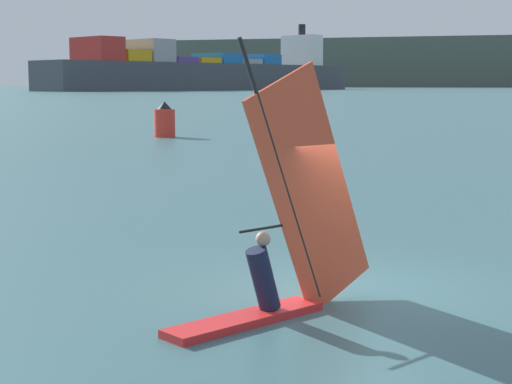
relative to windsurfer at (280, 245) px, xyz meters
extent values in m
plane|color=#386066|center=(1.19, 1.40, -1.05)|extent=(4000.00, 4000.00, 0.00)
cube|color=red|center=(-0.53, -0.49, -0.99)|extent=(2.35, 2.22, 0.12)
cylinder|color=black|center=(0.00, 0.00, 1.04)|extent=(1.30, 1.20, 3.96)
cube|color=#E54C2D|center=(0.46, 0.42, 0.75)|extent=(2.07, 1.91, 3.92)
cylinder|color=black|center=(-0.06, -0.05, 0.30)|extent=(1.12, 1.03, 0.04)
cylinder|color=#191E38|center=(-0.27, -0.25, -0.45)|extent=(0.65, 0.64, 1.00)
sphere|color=tan|center=(-0.27, -0.25, 0.15)|extent=(0.22, 0.22, 0.22)
cube|color=#3F444C|center=(-23.94, 401.58, 5.46)|extent=(147.78, 150.78, 13.02)
cube|color=silver|center=(24.96, 451.81, 20.30)|extent=(23.05, 22.82, 16.66)
cylinder|color=black|center=(24.96, 451.81, 31.63)|extent=(4.00, 4.00, 6.00)
cube|color=#1E66AD|center=(-0.09, 426.08, 14.57)|extent=(26.17, 25.96, 5.20)
cube|color=#99999E|center=(-10.06, 415.84, 13.27)|extent=(26.17, 25.96, 2.60)
cube|color=#1E66AD|center=(-20.03, 405.59, 14.57)|extent=(26.17, 25.96, 5.20)
cube|color=gold|center=(-30.00, 395.35, 13.27)|extent=(26.17, 25.96, 2.60)
cube|color=#59388C|center=(-39.97, 385.11, 13.27)|extent=(26.17, 25.96, 2.60)
cube|color=#99999E|center=(-49.95, 374.86, 17.17)|extent=(26.17, 25.96, 10.40)
cube|color=gold|center=(-59.92, 364.62, 14.57)|extent=(26.17, 25.96, 5.20)
cube|color=red|center=(-69.89, 354.37, 17.17)|extent=(26.17, 25.96, 10.40)
cylinder|color=red|center=(-6.24, 41.10, -0.16)|extent=(1.34, 1.34, 1.78)
cone|color=black|center=(-6.24, 41.10, 0.98)|extent=(0.94, 0.94, 0.50)
camera|label=1|loc=(-0.38, -12.02, 2.38)|focal=58.00mm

